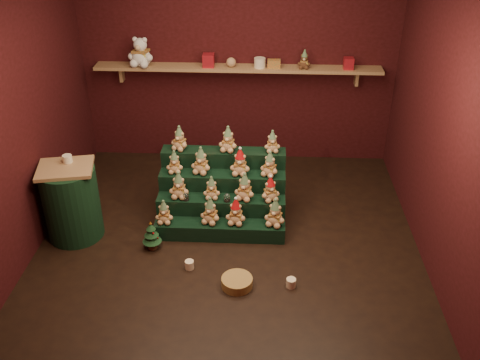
# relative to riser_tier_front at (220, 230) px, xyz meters

# --- Properties ---
(ground) EXTENTS (4.00, 4.00, 0.00)m
(ground) POSITION_rel_riser_tier_front_xyz_m (0.10, -0.08, -0.09)
(ground) COLOR black
(ground) RESTS_ON ground
(back_wall) EXTENTS (4.00, 0.10, 2.80)m
(back_wall) POSITION_rel_riser_tier_front_xyz_m (0.10, 1.97, 1.31)
(back_wall) COLOR black
(back_wall) RESTS_ON ground
(front_wall) EXTENTS (4.00, 0.10, 2.80)m
(front_wall) POSITION_rel_riser_tier_front_xyz_m (0.10, -2.13, 1.31)
(front_wall) COLOR black
(front_wall) RESTS_ON ground
(left_wall) EXTENTS (0.10, 4.00, 2.80)m
(left_wall) POSITION_rel_riser_tier_front_xyz_m (-1.95, -0.08, 1.31)
(left_wall) COLOR black
(left_wall) RESTS_ON ground
(right_wall) EXTENTS (0.10, 4.00, 2.80)m
(right_wall) POSITION_rel_riser_tier_front_xyz_m (2.15, -0.08, 1.31)
(right_wall) COLOR black
(right_wall) RESTS_ON ground
(back_shelf) EXTENTS (3.60, 0.26, 0.24)m
(back_shelf) POSITION_rel_riser_tier_front_xyz_m (0.10, 1.79, 1.20)
(back_shelf) COLOR #A57A52
(back_shelf) RESTS_ON ground
(riser_tier_front) EXTENTS (1.40, 0.22, 0.18)m
(riser_tier_front) POSITION_rel_riser_tier_front_xyz_m (0.00, 0.00, 0.00)
(riser_tier_front) COLOR black
(riser_tier_front) RESTS_ON ground
(riser_tier_midfront) EXTENTS (1.40, 0.22, 0.36)m
(riser_tier_midfront) POSITION_rel_riser_tier_front_xyz_m (0.00, 0.22, 0.09)
(riser_tier_midfront) COLOR black
(riser_tier_midfront) RESTS_ON ground
(riser_tier_midback) EXTENTS (1.40, 0.22, 0.54)m
(riser_tier_midback) POSITION_rel_riser_tier_front_xyz_m (0.00, 0.44, 0.18)
(riser_tier_midback) COLOR black
(riser_tier_midback) RESTS_ON ground
(riser_tier_back) EXTENTS (1.40, 0.22, 0.72)m
(riser_tier_back) POSITION_rel_riser_tier_front_xyz_m (0.00, 0.66, 0.27)
(riser_tier_back) COLOR black
(riser_tier_back) RESTS_ON ground
(teddy_0) EXTENTS (0.19, 0.17, 0.26)m
(teddy_0) POSITION_rel_riser_tier_front_xyz_m (-0.59, -0.01, 0.22)
(teddy_0) COLOR tan
(teddy_0) RESTS_ON riser_tier_front
(teddy_1) EXTENTS (0.26, 0.25, 0.30)m
(teddy_1) POSITION_rel_riser_tier_front_xyz_m (-0.10, 0.02, 0.24)
(teddy_1) COLOR tan
(teddy_1) RESTS_ON riser_tier_front
(teddy_2) EXTENTS (0.23, 0.22, 0.30)m
(teddy_2) POSITION_rel_riser_tier_front_xyz_m (0.17, 0.01, 0.24)
(teddy_2) COLOR tan
(teddy_2) RESTS_ON riser_tier_front
(teddy_3) EXTENTS (0.27, 0.26, 0.31)m
(teddy_3) POSITION_rel_riser_tier_front_xyz_m (0.59, 0.00, 0.24)
(teddy_3) COLOR tan
(teddy_3) RESTS_ON riser_tier_front
(teddy_4) EXTENTS (0.22, 0.20, 0.30)m
(teddy_4) POSITION_rel_riser_tier_front_xyz_m (-0.45, 0.22, 0.42)
(teddy_4) COLOR tan
(teddy_4) RESTS_ON riser_tier_midfront
(teddy_5) EXTENTS (0.19, 0.17, 0.25)m
(teddy_5) POSITION_rel_riser_tier_front_xyz_m (-0.10, 0.22, 0.40)
(teddy_5) COLOR tan
(teddy_5) RESTS_ON riser_tier_midfront
(teddy_6) EXTENTS (0.26, 0.25, 0.30)m
(teddy_6) POSITION_rel_riser_tier_front_xyz_m (0.26, 0.22, 0.42)
(teddy_6) COLOR tan
(teddy_6) RESTS_ON riser_tier_midfront
(teddy_7) EXTENTS (0.25, 0.24, 0.28)m
(teddy_7) POSITION_rel_riser_tier_front_xyz_m (0.53, 0.21, 0.41)
(teddy_7) COLOR tan
(teddy_7) RESTS_ON riser_tier_midfront
(teddy_8) EXTENTS (0.19, 0.17, 0.26)m
(teddy_8) POSITION_rel_riser_tier_front_xyz_m (-0.53, 0.45, 0.58)
(teddy_8) COLOR tan
(teddy_8) RESTS_ON riser_tier_midback
(teddy_9) EXTENTS (0.26, 0.24, 0.30)m
(teddy_9) POSITION_rel_riser_tier_front_xyz_m (-0.23, 0.45, 0.60)
(teddy_9) COLOR tan
(teddy_9) RESTS_ON riser_tier_midback
(teddy_10) EXTENTS (0.24, 0.22, 0.31)m
(teddy_10) POSITION_rel_riser_tier_front_xyz_m (0.20, 0.44, 0.60)
(teddy_10) COLOR tan
(teddy_10) RESTS_ON riser_tier_midback
(teddy_11) EXTENTS (0.26, 0.25, 0.28)m
(teddy_11) POSITION_rel_riser_tier_front_xyz_m (0.52, 0.43, 0.59)
(teddy_11) COLOR tan
(teddy_11) RESTS_ON riser_tier_midback
(teddy_12) EXTENTS (0.25, 0.24, 0.28)m
(teddy_12) POSITION_rel_riser_tier_front_xyz_m (-0.49, 0.66, 0.77)
(teddy_12) COLOR tan
(teddy_12) RESTS_ON riser_tier_back
(teddy_13) EXTENTS (0.24, 0.22, 0.29)m
(teddy_13) POSITION_rel_riser_tier_front_xyz_m (0.05, 0.65, 0.77)
(teddy_13) COLOR tan
(teddy_13) RESTS_ON riser_tier_back
(teddy_14) EXTENTS (0.19, 0.18, 0.25)m
(teddy_14) POSITION_rel_riser_tier_front_xyz_m (0.54, 0.66, 0.75)
(teddy_14) COLOR tan
(teddy_14) RESTS_ON riser_tier_back
(snow_globe_a) EXTENTS (0.07, 0.07, 0.09)m
(snow_globe_a) POSITION_rel_riser_tier_front_xyz_m (-0.37, 0.16, 0.31)
(snow_globe_a) COLOR black
(snow_globe_a) RESTS_ON riser_tier_midfront
(snow_globe_b) EXTENTS (0.07, 0.07, 0.09)m
(snow_globe_b) POSITION_rel_riser_tier_front_xyz_m (0.07, 0.16, 0.32)
(snow_globe_b) COLOR black
(snow_globe_b) RESTS_ON riser_tier_midfront
(snow_globe_c) EXTENTS (0.06, 0.06, 0.08)m
(snow_globe_c) POSITION_rel_riser_tier_front_xyz_m (0.50, 0.16, 0.31)
(snow_globe_c) COLOR black
(snow_globe_c) RESTS_ON riser_tier_midfront
(side_table) EXTENTS (0.63, 0.59, 0.84)m
(side_table) POSITION_rel_riser_tier_front_xyz_m (-1.56, -0.03, 0.33)
(side_table) COLOR #A57A52
(side_table) RESTS_ON ground
(table_ornament) EXTENTS (0.10, 0.10, 0.08)m
(table_ornament) POSITION_rel_riser_tier_front_xyz_m (-1.56, 0.07, 0.79)
(table_ornament) COLOR beige
(table_ornament) RESTS_ON side_table
(mini_christmas_tree) EXTENTS (0.20, 0.20, 0.34)m
(mini_christmas_tree) POSITION_rel_riser_tier_front_xyz_m (-0.69, -0.23, 0.08)
(mini_christmas_tree) COLOR #452A18
(mini_christmas_tree) RESTS_ON ground
(mug_left) EXTENTS (0.09, 0.09, 0.09)m
(mug_left) POSITION_rel_riser_tier_front_xyz_m (-0.26, -0.54, -0.05)
(mug_left) COLOR beige
(mug_left) RESTS_ON ground
(mug_right) EXTENTS (0.09, 0.09, 0.09)m
(mug_right) POSITION_rel_riser_tier_front_xyz_m (0.74, -0.76, -0.04)
(mug_right) COLOR beige
(mug_right) RESTS_ON ground
(wicker_basket) EXTENTS (0.37, 0.37, 0.09)m
(wicker_basket) POSITION_rel_riser_tier_front_xyz_m (0.23, -0.78, -0.04)
(wicker_basket) COLOR #A98144
(wicker_basket) RESTS_ON ground
(white_bear) EXTENTS (0.37, 0.35, 0.45)m
(white_bear) POSITION_rel_riser_tier_front_xyz_m (-1.10, 1.76, 1.46)
(white_bear) COLOR white
(white_bear) RESTS_ON back_shelf
(brown_bear) EXTENTS (0.18, 0.16, 0.22)m
(brown_bear) POSITION_rel_riser_tier_front_xyz_m (0.92, 1.76, 1.34)
(brown_bear) COLOR #52311B
(brown_bear) RESTS_ON back_shelf
(gift_tin_red_a) EXTENTS (0.14, 0.14, 0.16)m
(gift_tin_red_a) POSITION_rel_riser_tier_front_xyz_m (-0.26, 1.77, 1.31)
(gift_tin_red_a) COLOR #AC1A25
(gift_tin_red_a) RESTS_ON back_shelf
(gift_tin_cream) EXTENTS (0.14, 0.14, 0.12)m
(gift_tin_cream) POSITION_rel_riser_tier_front_xyz_m (0.38, 1.77, 1.29)
(gift_tin_cream) COLOR beige
(gift_tin_cream) RESTS_ON back_shelf
(gift_tin_red_b) EXTENTS (0.12, 0.12, 0.14)m
(gift_tin_red_b) POSITION_rel_riser_tier_front_xyz_m (1.47, 1.77, 1.30)
(gift_tin_red_b) COLOR #AC1A25
(gift_tin_red_b) RESTS_ON back_shelf
(shelf_plush_ball) EXTENTS (0.12, 0.12, 0.12)m
(shelf_plush_ball) POSITION_rel_riser_tier_front_xyz_m (0.02, 1.77, 1.29)
(shelf_plush_ball) COLOR tan
(shelf_plush_ball) RESTS_ON back_shelf
(scarf_gift_box) EXTENTS (0.16, 0.10, 0.10)m
(scarf_gift_box) POSITION_rel_riser_tier_front_xyz_m (0.55, 1.77, 1.28)
(scarf_gift_box) COLOR #D35B1D
(scarf_gift_box) RESTS_ON back_shelf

